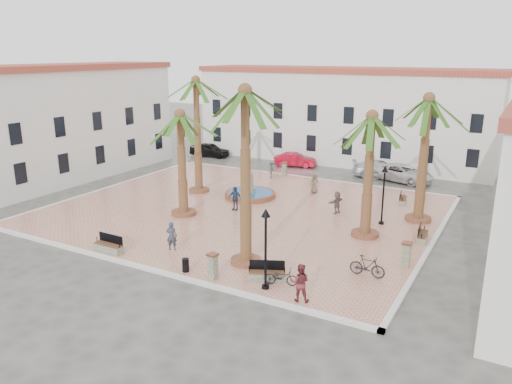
% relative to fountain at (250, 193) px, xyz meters
% --- Properties ---
extents(ground, '(120.00, 120.00, 0.00)m').
position_rel_fountain_xyz_m(ground, '(1.21, -3.02, -0.43)').
color(ground, '#56544F').
rests_on(ground, ground).
extents(plaza, '(26.00, 22.00, 0.15)m').
position_rel_fountain_xyz_m(plaza, '(1.21, -3.02, -0.35)').
color(plaza, tan).
rests_on(plaza, ground).
extents(kerb_n, '(26.30, 0.30, 0.16)m').
position_rel_fountain_xyz_m(kerb_n, '(1.21, 7.98, -0.35)').
color(kerb_n, silver).
rests_on(kerb_n, ground).
extents(kerb_s, '(26.30, 0.30, 0.16)m').
position_rel_fountain_xyz_m(kerb_s, '(1.21, -14.02, -0.35)').
color(kerb_s, silver).
rests_on(kerb_s, ground).
extents(kerb_e, '(0.30, 22.30, 0.16)m').
position_rel_fountain_xyz_m(kerb_e, '(14.21, -3.02, -0.35)').
color(kerb_e, silver).
rests_on(kerb_e, ground).
extents(kerb_w, '(0.30, 22.30, 0.16)m').
position_rel_fountain_xyz_m(kerb_w, '(-11.79, -3.02, -0.35)').
color(kerb_w, silver).
rests_on(kerb_w, ground).
extents(building_north, '(30.40, 7.40, 9.50)m').
position_rel_fountain_xyz_m(building_north, '(1.21, 16.98, 4.34)').
color(building_north, white).
rests_on(building_north, ground).
extents(building_west, '(6.40, 24.40, 10.00)m').
position_rel_fountain_xyz_m(building_west, '(-17.78, -3.02, 4.59)').
color(building_west, white).
rests_on(building_west, ground).
extents(fountain, '(3.94, 3.94, 2.03)m').
position_rel_fountain_xyz_m(fountain, '(0.00, 0.00, 0.00)').
color(fountain, brown).
rests_on(fountain, plaza).
extents(palm_nw, '(5.29, 5.29, 9.16)m').
position_rel_fountain_xyz_m(palm_nw, '(-4.39, -0.62, 7.59)').
color(palm_nw, brown).
rests_on(palm_nw, plaza).
extents(palm_sw, '(5.60, 5.60, 7.31)m').
position_rel_fountain_xyz_m(palm_sw, '(-1.89, -5.96, 5.76)').
color(palm_sw, brown).
rests_on(palm_sw, plaza).
extents(palm_s, '(5.26, 5.26, 9.45)m').
position_rel_fountain_xyz_m(palm_s, '(6.04, -10.97, 7.88)').
color(palm_s, brown).
rests_on(palm_s, plaza).
extents(palm_e, '(5.49, 5.49, 7.72)m').
position_rel_fountain_xyz_m(palm_e, '(10.36, -3.89, 6.18)').
color(palm_e, brown).
rests_on(palm_e, plaza).
extents(palm_ne, '(5.61, 5.61, 8.48)m').
position_rel_fountain_xyz_m(palm_ne, '(12.59, 0.67, 6.89)').
color(palm_ne, brown).
rests_on(palm_ne, plaza).
extents(bench_s, '(1.85, 0.58, 0.98)m').
position_rel_fountain_xyz_m(bench_s, '(-1.53, -13.40, -0.00)').
color(bench_s, gray).
rests_on(bench_s, plaza).
extents(bench_se, '(1.93, 1.30, 0.98)m').
position_rel_fountain_xyz_m(bench_se, '(8.00, -12.29, 0.00)').
color(bench_se, gray).
rests_on(bench_se, plaza).
extents(bench_e, '(0.70, 1.77, 0.91)m').
position_rel_fountain_xyz_m(bench_e, '(13.59, -2.97, -0.02)').
color(bench_e, gray).
rests_on(bench_e, plaza).
extents(bench_ne, '(0.73, 1.68, 0.85)m').
position_rel_fountain_xyz_m(bench_ne, '(10.75, 4.12, -0.03)').
color(bench_ne, gray).
rests_on(bench_ne, plaza).
extents(lamppost_s, '(0.44, 0.44, 4.02)m').
position_rel_fountain_xyz_m(lamppost_s, '(8.35, -13.09, 2.44)').
color(lamppost_s, black).
rests_on(lamppost_s, plaza).
extents(lamppost_e, '(0.42, 0.42, 3.91)m').
position_rel_fountain_xyz_m(lamppost_e, '(10.64, -1.25, 2.37)').
color(lamppost_e, black).
rests_on(lamppost_e, plaza).
extents(bollard_se, '(0.52, 0.52, 1.33)m').
position_rel_fountain_xyz_m(bollard_se, '(5.57, -13.42, 0.41)').
color(bollard_se, gray).
rests_on(bollard_se, plaza).
extents(bollard_n, '(0.50, 0.50, 1.28)m').
position_rel_fountain_xyz_m(bollard_n, '(-0.61, 7.31, 0.39)').
color(bollard_n, gray).
rests_on(bollard_n, plaza).
extents(bollard_e, '(0.50, 0.50, 1.37)m').
position_rel_fountain_xyz_m(bollard_e, '(13.61, -7.33, 0.44)').
color(bollard_e, gray).
rests_on(bollard_e, plaza).
extents(litter_bin, '(0.36, 0.36, 0.70)m').
position_rel_fountain_xyz_m(litter_bin, '(3.87, -13.42, 0.08)').
color(litter_bin, black).
rests_on(litter_bin, plaza).
extents(cyclist_a, '(0.72, 0.60, 1.68)m').
position_rel_fountain_xyz_m(cyclist_a, '(1.43, -11.45, 0.57)').
color(cyclist_a, '#2E3544').
rests_on(cyclist_a, plaza).
extents(bicycle_a, '(1.73, 1.08, 0.86)m').
position_rel_fountain_xyz_m(bicycle_a, '(8.84, -12.41, 0.15)').
color(bicycle_a, black).
rests_on(bicycle_a, plaza).
extents(cyclist_b, '(1.04, 0.92, 1.80)m').
position_rel_fountain_xyz_m(cyclist_b, '(10.29, -13.42, 0.62)').
color(cyclist_b, maroon).
rests_on(cyclist_b, plaza).
extents(bicycle_b, '(1.82, 0.52, 1.09)m').
position_rel_fountain_xyz_m(bicycle_b, '(12.18, -9.43, 0.27)').
color(bicycle_b, black).
rests_on(bicycle_b, plaza).
extents(pedestrian_fountain_a, '(0.91, 0.91, 1.59)m').
position_rel_fountain_xyz_m(pedestrian_fountain_a, '(3.92, 3.48, 0.52)').
color(pedestrian_fountain_a, '#796651').
rests_on(pedestrian_fountain_a, plaza).
extents(pedestrian_fountain_b, '(1.02, 0.43, 1.74)m').
position_rel_fountain_xyz_m(pedestrian_fountain_b, '(0.70, -3.38, 0.59)').
color(pedestrian_fountain_b, '#2D394F').
rests_on(pedestrian_fountain_b, plaza).
extents(pedestrian_north, '(0.87, 1.18, 1.64)m').
position_rel_fountain_xyz_m(pedestrian_north, '(-1.25, 6.08, 0.54)').
color(pedestrian_north, '#4D4D51').
rests_on(pedestrian_north, plaza).
extents(pedestrian_east, '(0.88, 1.55, 1.59)m').
position_rel_fountain_xyz_m(pedestrian_east, '(7.30, -0.56, 0.52)').
color(pedestrian_east, '#705E55').
rests_on(pedestrian_east, plaza).
extents(car_black, '(4.54, 2.22, 1.49)m').
position_rel_fountain_xyz_m(car_black, '(-11.87, 11.89, 0.32)').
color(car_black, black).
rests_on(car_black, ground).
extents(car_red, '(4.36, 2.49, 1.36)m').
position_rel_fountain_xyz_m(car_red, '(-1.70, 11.93, 0.25)').
color(car_red, '#A7081D').
rests_on(car_red, ground).
extents(car_silver, '(5.49, 3.88, 1.48)m').
position_rel_fountain_xyz_m(car_silver, '(6.90, 11.93, 0.31)').
color(car_silver, silver).
rests_on(car_silver, ground).
extents(car_white, '(5.91, 3.88, 1.51)m').
position_rel_fountain_xyz_m(car_white, '(8.99, 11.20, 0.33)').
color(car_white, silver).
rests_on(car_white, ground).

